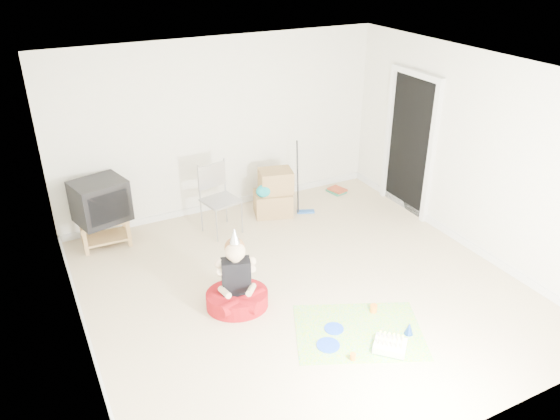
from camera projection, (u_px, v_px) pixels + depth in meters
name	position (u px, v px, depth m)	size (l,w,h in m)	color
ground	(302.00, 288.00, 6.63)	(5.00, 5.00, 0.00)	beige
doorway_recess	(410.00, 145.00, 8.12)	(0.02, 0.90, 2.05)	black
tv_stand	(105.00, 230.00, 7.43)	(0.64, 0.41, 0.39)	#A57E4A
crt_tv	(100.00, 201.00, 7.23)	(0.66, 0.54, 0.56)	black
folding_chair	(221.00, 201.00, 7.64)	(0.54, 0.53, 1.03)	#959499
cardboard_boxes	(274.00, 194.00, 8.23)	(0.66, 0.56, 0.70)	#987749
floor_mop	(306.00, 197.00, 8.29)	(0.28, 0.34, 1.08)	#2258AE
book_pile	(337.00, 190.00, 9.07)	(0.28, 0.32, 0.06)	#277653
seated_woman	(237.00, 290.00, 6.19)	(0.89, 0.89, 1.02)	#A00E15
party_mat	(359.00, 331.00, 5.89)	(1.36, 0.98, 0.01)	#FF35A7
birthday_cake	(390.00, 346.00, 5.61)	(0.41, 0.41, 0.15)	white
blue_plate_near	(334.00, 329.00, 5.92)	(0.21, 0.21, 0.01)	blue
blue_plate_far	(328.00, 345.00, 5.68)	(0.24, 0.24, 0.01)	blue
orange_cup_near	(374.00, 308.00, 6.17)	(0.08, 0.08, 0.09)	orange
orange_cup_far	(353.00, 357.00, 5.48)	(0.06, 0.06, 0.07)	orange
blue_party_hat	(409.00, 328.00, 5.82)	(0.10, 0.10, 0.15)	blue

